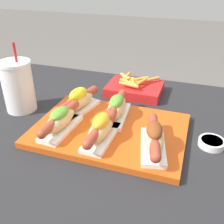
# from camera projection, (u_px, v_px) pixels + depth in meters

# --- Properties ---
(patio_table) EXTENTS (1.43, 0.92, 0.70)m
(patio_table) POSITION_uv_depth(u_px,v_px,m) (103.00, 214.00, 0.94)
(patio_table) COLOR #232326
(patio_table) RESTS_ON ground_plane
(serving_tray) EXTENTS (0.43, 0.30, 0.02)m
(serving_tray) POSITION_uv_depth(u_px,v_px,m) (110.00, 130.00, 0.76)
(serving_tray) COLOR #CC4C14
(serving_tray) RESTS_ON patio_table
(hot_dog_0) EXTENTS (0.07, 0.20, 0.07)m
(hot_dog_0) POSITION_uv_depth(u_px,v_px,m) (60.00, 120.00, 0.73)
(hot_dog_0) COLOR white
(hot_dog_0) RESTS_ON serving_tray
(hot_dog_1) EXTENTS (0.06, 0.20, 0.07)m
(hot_dog_1) POSITION_uv_depth(u_px,v_px,m) (101.00, 128.00, 0.69)
(hot_dog_1) COLOR white
(hot_dog_1) RESTS_ON serving_tray
(hot_dog_2) EXTENTS (0.09, 0.19, 0.07)m
(hot_dog_2) POSITION_uv_depth(u_px,v_px,m) (154.00, 138.00, 0.65)
(hot_dog_2) COLOR white
(hot_dog_2) RESTS_ON serving_tray
(hot_dog_3) EXTENTS (0.09, 0.19, 0.08)m
(hot_dog_3) POSITION_uv_depth(u_px,v_px,m) (79.00, 101.00, 0.82)
(hot_dog_3) COLOR white
(hot_dog_3) RESTS_ON serving_tray
(hot_dog_4) EXTENTS (0.07, 0.20, 0.07)m
(hot_dog_4) POSITION_uv_depth(u_px,v_px,m) (117.00, 108.00, 0.79)
(hot_dog_4) COLOR white
(hot_dog_4) RESTS_ON serving_tray
(sauce_bowl) EXTENTS (0.07, 0.07, 0.02)m
(sauce_bowl) POSITION_uv_depth(u_px,v_px,m) (212.00, 143.00, 0.70)
(sauce_bowl) COLOR white
(sauce_bowl) RESTS_ON patio_table
(drink_cup) EXTENTS (0.10, 0.10, 0.23)m
(drink_cup) POSITION_uv_depth(u_px,v_px,m) (18.00, 86.00, 0.85)
(drink_cup) COLOR white
(drink_cup) RESTS_ON patio_table
(fries_basket) EXTENTS (0.20, 0.16, 0.06)m
(fries_basket) POSITION_uv_depth(u_px,v_px,m) (134.00, 88.00, 0.98)
(fries_basket) COLOR red
(fries_basket) RESTS_ON patio_table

